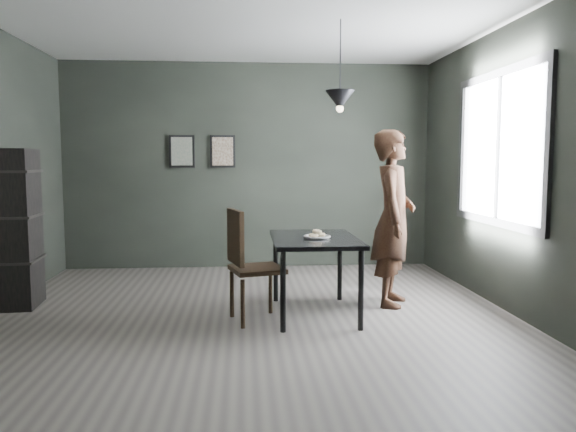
{
  "coord_description": "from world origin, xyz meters",
  "views": [
    {
      "loc": [
        -0.07,
        -5.26,
        1.48
      ],
      "look_at": [
        0.35,
        0.05,
        0.95
      ],
      "focal_mm": 35.0,
      "sensor_mm": 36.0,
      "label": 1
    }
  ],
  "objects": [
    {
      "name": "ground",
      "position": [
        0.0,
        0.0,
        0.0
      ],
      "size": [
        5.0,
        5.0,
        0.0
      ],
      "primitive_type": "plane",
      "color": "#3B3733",
      "rests_on": "ground"
    },
    {
      "name": "back_wall",
      "position": [
        0.0,
        2.5,
        1.4
      ],
      "size": [
        5.0,
        0.1,
        2.8
      ],
      "primitive_type": "cube",
      "color": "black",
      "rests_on": "ground"
    },
    {
      "name": "ceiling",
      "position": [
        0.0,
        0.0,
        2.8
      ],
      "size": [
        5.0,
        5.0,
        0.02
      ],
      "color": "silver",
      "rests_on": "ground"
    },
    {
      "name": "window_assembly",
      "position": [
        2.47,
        0.2,
        1.6
      ],
      "size": [
        0.04,
        1.96,
        1.56
      ],
      "color": "white",
      "rests_on": "ground"
    },
    {
      "name": "cafe_table",
      "position": [
        0.6,
        0.0,
        0.67
      ],
      "size": [
        0.8,
        1.2,
        0.75
      ],
      "color": "black",
      "rests_on": "ground"
    },
    {
      "name": "white_plate",
      "position": [
        0.62,
        -0.06,
        0.76
      ],
      "size": [
        0.23,
        0.23,
        0.01
      ],
      "primitive_type": "cylinder",
      "color": "silver",
      "rests_on": "cafe_table"
    },
    {
      "name": "donut_pile",
      "position": [
        0.62,
        -0.06,
        0.79
      ],
      "size": [
        0.17,
        0.14,
        0.07
      ],
      "rotation": [
        0.0,
        0.0,
        0.41
      ],
      "color": "beige",
      "rests_on": "white_plate"
    },
    {
      "name": "woman",
      "position": [
        1.45,
        0.31,
        0.89
      ],
      "size": [
        0.62,
        0.76,
        1.79
      ],
      "primitive_type": "imported",
      "rotation": [
        0.0,
        0.0,
        1.22
      ],
      "color": "black",
      "rests_on": "ground"
    },
    {
      "name": "wood_chair",
      "position": [
        -0.04,
        -0.19,
        0.59
      ],
      "size": [
        0.55,
        0.55,
        1.04
      ],
      "rotation": [
        0.0,
        0.0,
        0.27
      ],
      "color": "black",
      "rests_on": "ground"
    },
    {
      "name": "shelf_unit",
      "position": [
        -2.32,
        0.54,
        0.8
      ],
      "size": [
        0.34,
        0.55,
        1.59
      ],
      "primitive_type": "cube",
      "rotation": [
        0.0,
        0.0,
        0.08
      ],
      "color": "black",
      "rests_on": "ground"
    },
    {
      "name": "pendant_lamp",
      "position": [
        0.85,
        0.1,
        2.05
      ],
      "size": [
        0.28,
        0.28,
        0.86
      ],
      "color": "black",
      "rests_on": "ground"
    },
    {
      "name": "framed_print_left",
      "position": [
        -0.9,
        2.47,
        1.6
      ],
      "size": [
        0.34,
        0.04,
        0.44
      ],
      "color": "black",
      "rests_on": "ground"
    },
    {
      "name": "framed_print_right",
      "position": [
        -0.35,
        2.47,
        1.6
      ],
      "size": [
        0.34,
        0.04,
        0.44
      ],
      "color": "black",
      "rests_on": "ground"
    }
  ]
}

